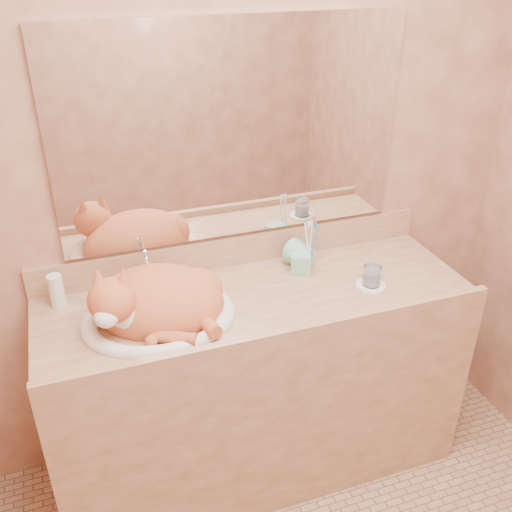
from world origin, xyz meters
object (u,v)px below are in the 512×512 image
object	(u,v)px
soap_dispenser	(301,256)
vanity_counter	(258,385)
toothbrush_cup	(310,260)
sink_basin	(158,300)
cat	(153,299)
water_glass	(372,276)

from	to	relation	value
soap_dispenser	vanity_counter	bearing A→B (deg)	-133.78
soap_dispenser	toothbrush_cup	distance (m)	0.07
sink_basin	toothbrush_cup	size ratio (longest dim) A/B	4.76
vanity_counter	cat	distance (m)	0.63
vanity_counter	water_glass	bearing A→B (deg)	-10.16
vanity_counter	soap_dispenser	distance (m)	0.56
toothbrush_cup	water_glass	world-z (taller)	toothbrush_cup
cat	sink_basin	bearing A→B (deg)	-26.22
cat	soap_dispenser	distance (m)	0.60
toothbrush_cup	water_glass	distance (m)	0.25
toothbrush_cup	sink_basin	bearing A→B (deg)	-168.42
vanity_counter	sink_basin	size ratio (longest dim) A/B	3.07
water_glass	toothbrush_cup	bearing A→B (deg)	132.72
vanity_counter	cat	bearing A→B (deg)	-178.93
soap_dispenser	cat	bearing A→B (deg)	-147.48
vanity_counter	toothbrush_cup	bearing A→B (deg)	22.98
soap_dispenser	sink_basin	bearing A→B (deg)	-146.04
cat	soap_dispenser	size ratio (longest dim) A/B	2.61
cat	toothbrush_cup	world-z (taller)	cat
vanity_counter	toothbrush_cup	size ratio (longest dim) A/B	14.64
cat	soap_dispenser	world-z (taller)	cat
water_glass	sink_basin	bearing A→B (deg)	175.95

